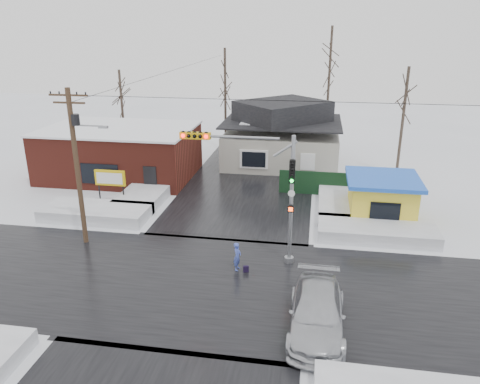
% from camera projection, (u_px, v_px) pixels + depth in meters
% --- Properties ---
extents(ground, '(120.00, 120.00, 0.00)m').
position_uv_depth(ground, '(204.00, 284.00, 23.16)').
color(ground, white).
rests_on(ground, ground).
extents(road_ns, '(10.00, 120.00, 0.02)m').
position_uv_depth(road_ns, '(204.00, 284.00, 23.15)').
color(road_ns, black).
rests_on(road_ns, ground).
extents(road_ew, '(120.00, 10.00, 0.02)m').
position_uv_depth(road_ew, '(204.00, 284.00, 23.15)').
color(road_ew, black).
rests_on(road_ew, ground).
extents(snowbank_nw, '(7.00, 3.00, 0.80)m').
position_uv_depth(snowbank_nw, '(96.00, 212.00, 30.91)').
color(snowbank_nw, white).
rests_on(snowbank_nw, ground).
extents(snowbank_ne, '(7.00, 3.00, 0.80)m').
position_uv_depth(snowbank_ne, '(377.00, 231.00, 28.12)').
color(snowbank_ne, white).
rests_on(snowbank_ne, ground).
extents(snowbank_nside_w, '(3.00, 8.00, 0.80)m').
position_uv_depth(snowbank_nside_w, '(151.00, 189.00, 35.24)').
color(snowbank_nside_w, white).
rests_on(snowbank_nside_w, ground).
extents(snowbank_nside_e, '(3.00, 8.00, 0.80)m').
position_uv_depth(snowbank_nside_e, '(340.00, 200.00, 33.07)').
color(snowbank_nside_e, white).
rests_on(snowbank_nside_e, ground).
extents(traffic_signal, '(6.05, 0.68, 7.00)m').
position_uv_depth(traffic_signal, '(261.00, 181.00, 23.99)').
color(traffic_signal, gray).
rests_on(traffic_signal, ground).
extents(utility_pole, '(3.15, 0.44, 9.00)m').
position_uv_depth(utility_pole, '(77.00, 159.00, 25.90)').
color(utility_pole, '#382619').
rests_on(utility_pole, ground).
extents(brick_building, '(12.20, 8.20, 4.12)m').
position_uv_depth(brick_building, '(120.00, 152.00, 38.99)').
color(brick_building, maroon).
rests_on(brick_building, ground).
extents(marquee_sign, '(2.20, 0.21, 2.55)m').
position_uv_depth(marquee_sign, '(110.00, 179.00, 32.71)').
color(marquee_sign, black).
rests_on(marquee_sign, ground).
extents(house, '(10.40, 8.40, 5.76)m').
position_uv_depth(house, '(282.00, 135.00, 42.36)').
color(house, '#AFAB9E').
rests_on(house, ground).
extents(kiosk, '(4.60, 4.60, 2.88)m').
position_uv_depth(kiosk, '(381.00, 198.00, 30.46)').
color(kiosk, yellow).
rests_on(kiosk, ground).
extents(fence, '(8.00, 0.12, 1.80)m').
position_uv_depth(fence, '(333.00, 184.00, 34.83)').
color(fence, black).
rests_on(fence, ground).
extents(tree_far_left, '(3.00, 3.00, 10.00)m').
position_uv_depth(tree_far_left, '(225.00, 70.00, 45.20)').
color(tree_far_left, '#332821').
rests_on(tree_far_left, ground).
extents(tree_far_mid, '(3.00, 3.00, 12.00)m').
position_uv_depth(tree_far_mid, '(331.00, 52.00, 44.96)').
color(tree_far_mid, '#332821').
rests_on(tree_far_mid, ground).
extents(tree_far_right, '(3.00, 3.00, 9.00)m').
position_uv_depth(tree_far_right, '(406.00, 90.00, 37.42)').
color(tree_far_right, '#332821').
rests_on(tree_far_right, ground).
extents(tree_far_west, '(3.00, 3.00, 8.00)m').
position_uv_depth(tree_far_west, '(120.00, 87.00, 45.43)').
color(tree_far_west, '#332821').
rests_on(tree_far_west, ground).
extents(pedestrian, '(0.44, 0.60, 1.53)m').
position_uv_depth(pedestrian, '(237.00, 257.00, 24.27)').
color(pedestrian, '#4356BB').
rests_on(pedestrian, ground).
extents(car, '(2.32, 5.64, 1.63)m').
position_uv_depth(car, '(317.00, 313.00, 19.45)').
color(car, silver).
rests_on(car, ground).
extents(shopping_bag, '(0.30, 0.20, 0.35)m').
position_uv_depth(shopping_bag, '(246.00, 269.00, 24.21)').
color(shopping_bag, black).
rests_on(shopping_bag, ground).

